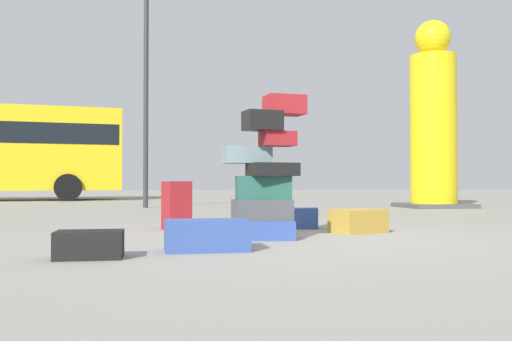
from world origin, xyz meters
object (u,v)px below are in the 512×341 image
suitcase_tan_white_trunk (358,221)px  suitcase_navy_behind_tower (295,218)px  yellow_dummy_statue (433,124)px  suitcase_navy_left_side (207,235)px  lamp_post (146,51)px  suitcase_maroon_upright_blue (176,206)px  suitcase_tower (265,180)px  person_bearded_onlooker (265,166)px  suitcase_black_foreground_far (89,245)px

suitcase_tan_white_trunk → suitcase_navy_behind_tower: bearing=106.6°
suitcase_navy_behind_tower → yellow_dummy_statue: (4.87, 5.57, 1.93)m
suitcase_navy_left_side → lamp_post: (-0.74, 8.98, 3.71)m
suitcase_maroon_upright_blue → suitcase_navy_behind_tower: size_ratio=1.04×
suitcase_tan_white_trunk → yellow_dummy_statue: yellow_dummy_statue is taller
suitcase_maroon_upright_blue → suitcase_tan_white_trunk: suitcase_maroon_upright_blue is taller
suitcase_tower → suitcase_maroon_upright_blue: 1.66m
suitcase_navy_behind_tower → person_bearded_onlooker: 4.19m
suitcase_tower → suitcase_tan_white_trunk: bearing=22.5°
yellow_dummy_statue → suitcase_tower: bearing=-128.8°
suitcase_navy_left_side → lamp_post: size_ratio=0.13×
suitcase_tower → lamp_post: 8.75m
suitcase_black_foreground_far → person_bearded_onlooker: bearing=68.3°
person_bearded_onlooker → lamp_post: lamp_post is taller
yellow_dummy_statue → suitcase_black_foreground_far: bearing=-131.3°
person_bearded_onlooker → yellow_dummy_statue: (4.50, 1.49, 1.10)m
suitcase_tower → suitcase_tan_white_trunk: suitcase_tower is taller
suitcase_navy_left_side → suitcase_navy_behind_tower: (1.37, 2.28, -0.00)m
suitcase_black_foreground_far → person_bearded_onlooker: 7.31m
suitcase_navy_behind_tower → suitcase_black_foreground_far: bearing=-119.9°
suitcase_black_foreground_far → person_bearded_onlooker: (2.72, 6.73, 0.85)m
suitcase_black_foreground_far → suitcase_navy_left_side: suitcase_navy_left_side is taller
suitcase_maroon_upright_blue → suitcase_tan_white_trunk: bearing=-39.0°
suitcase_tower → lamp_post: lamp_post is taller
suitcase_tan_white_trunk → person_bearded_onlooker: bearing=72.1°
suitcase_maroon_upright_blue → yellow_dummy_statue: (6.44, 5.54, 1.75)m
suitcase_tower → suitcase_navy_behind_tower: bearing=63.4°
suitcase_maroon_upright_blue → person_bearded_onlooker: person_bearded_onlooker is taller
suitcase_tan_white_trunk → person_bearded_onlooker: 4.95m
yellow_dummy_statue → lamp_post: 7.29m
yellow_dummy_statue → suitcase_maroon_upright_blue: bearing=-139.3°
suitcase_black_foreground_far → suitcase_maroon_upright_blue: 2.80m
suitcase_maroon_upright_blue → suitcase_navy_behind_tower: bearing=-19.5°
suitcase_black_foreground_far → suitcase_navy_behind_tower: size_ratio=0.88×
suitcase_black_foreground_far → suitcase_navy_left_side: (0.98, 0.36, 0.03)m
person_bearded_onlooker → suitcase_tower: bearing=-9.0°
suitcase_black_foreground_far → suitcase_maroon_upright_blue: (0.78, 2.68, 0.20)m
yellow_dummy_statue → lamp_post: (-6.98, 1.12, 1.79)m
suitcase_black_foreground_far → lamp_post: (0.24, 9.34, 3.74)m
suitcase_tower → yellow_dummy_statue: bearing=51.2°
suitcase_black_foreground_far → lamp_post: lamp_post is taller
suitcase_maroon_upright_blue → lamp_post: lamp_post is taller
suitcase_tower → suitcase_navy_behind_tower: size_ratio=2.64×
suitcase_maroon_upright_blue → suitcase_navy_left_side: (0.20, -2.32, -0.18)m
suitcase_navy_left_side → suitcase_tower: bearing=52.4°
person_bearded_onlooker → yellow_dummy_statue: bearing=110.0°
suitcase_tower → suitcase_navy_left_side: size_ratio=2.14×
suitcase_navy_left_side → suitcase_navy_behind_tower: suitcase_navy_left_side is taller
suitcase_navy_behind_tower → lamp_post: 7.94m
suitcase_maroon_upright_blue → suitcase_tan_white_trunk: (2.17, -0.83, -0.17)m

